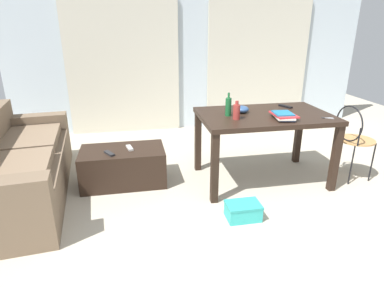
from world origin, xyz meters
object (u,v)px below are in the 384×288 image
Objects in this scene: tv_remote_primary at (109,153)px; craft_table at (264,122)px; shoebox at (243,211)px; tv_remote_on_table at (285,106)px; book_stack at (284,116)px; bottle_near at (237,112)px; bowl at (242,109)px; tv_remote_secondary at (130,148)px; wire_chair at (352,134)px; scissors at (326,118)px; bottle_far at (228,107)px; coffee_table at (123,166)px; couch at (15,168)px.

craft_table is at bearing -32.31° from tv_remote_primary.
tv_remote_on_table is at bearing 49.95° from shoebox.
book_stack reaches higher than tv_remote_on_table.
bottle_near reaches higher than shoebox.
craft_table is 0.28m from bowl.
shoebox is at bearing -122.23° from craft_table.
tv_remote_on_table is at bearing -12.02° from tv_remote_secondary.
tv_remote_secondary is at bearing 171.07° from wire_chair.
tv_remote_primary is 1.50m from shoebox.
craft_table is 1.62× the size of wire_chair.
book_stack is 0.51m from tv_remote_on_table.
scissors reaches higher than tv_remote_primary.
scissors is 2.27m from tv_remote_primary.
bowl is at bearing 26.09° from bottle_far.
wire_chair reaches higher than tv_remote_secondary.
coffee_table is 6.02× the size of bowl.
bowl is 1.29m from tv_remote_secondary.
book_stack is 2.63× the size of scissors.
coffee_table is 1.38m from bottle_near.
craft_table reaches higher than shoebox.
bottle_near is 1.16× the size of tv_remote_primary.
wire_chair is (0.98, -0.17, -0.14)m from craft_table.
tv_remote_primary is (-2.02, -0.14, -0.38)m from tv_remote_on_table.
scissors is at bearing -38.68° from tv_remote_primary.
bowl reaches higher than couch.
bowl is at bearing -0.43° from couch.
bottle_near is at bearing 171.07° from book_stack.
bottle_far is 1.34m from tv_remote_primary.
scissors is (-0.43, -0.12, 0.24)m from wire_chair.
tv_remote_secondary is (-1.08, 0.36, -0.45)m from bottle_near.
tv_remote_on_table is 1.05× the size of tv_remote_primary.
scissors is at bearing -16.27° from bottle_far.
book_stack is at bearing -63.25° from craft_table.
bottle_near is at bearing -6.37° from couch.
bottle_near is at bearing -120.86° from bowl.
tv_remote_primary is 1.03× the size of tv_remote_secondary.
tv_remote_primary is (-1.25, 0.09, -0.47)m from bottle_far.
scissors reaches higher than tv_remote_secondary.
couch is at bearing 158.35° from tv_remote_on_table.
tv_remote_secondary is 1.41m from shoebox.
bottle_far reaches higher than tv_remote_primary.
bottle_far is 0.81m from tv_remote_on_table.
bottle_near is at bearing -72.70° from bottle_far.
bottle_far reaches higher than tv_remote_secondary.
coffee_table is 2.92× the size of shoebox.
tv_remote_secondary is (-1.45, 0.22, -0.27)m from craft_table.
wire_chair is 5.03× the size of tv_remote_on_table.
craft_table is 5.75× the size of bottle_far.
craft_table is at bearing -2.36° from couch.
tv_remote_primary is (-2.64, 0.26, -0.13)m from wire_chair.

